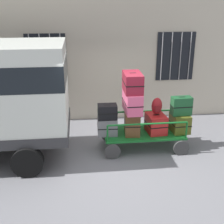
{
  "coord_description": "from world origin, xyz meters",
  "views": [
    {
      "loc": [
        -0.83,
        -6.74,
        3.69
      ],
      "look_at": [
        -0.05,
        0.24,
        1.04
      ],
      "focal_mm": 48.15,
      "sensor_mm": 36.0,
      "label": 1
    }
  ],
  "objects_px": {
    "luggage_cart": "(143,135)",
    "suitcase_center_bottom": "(156,124)",
    "suitcase_left_middle": "(107,112)",
    "suitcase_midleft_middle": "(132,102)",
    "backpack": "(157,106)",
    "suitcase_left_bottom": "(107,126)",
    "suitcase_midright_middle": "(181,106)",
    "suitcase_midleft_bottom": "(132,123)",
    "suitcase_midleft_top": "(133,82)",
    "suitcase_midright_bottom": "(180,123)"
  },
  "relations": [
    {
      "from": "luggage_cart",
      "to": "suitcase_midleft_bottom",
      "type": "distance_m",
      "value": 0.49
    },
    {
      "from": "suitcase_left_bottom",
      "to": "suitcase_midleft_top",
      "type": "height_order",
      "value": "suitcase_midleft_top"
    },
    {
      "from": "suitcase_left_bottom",
      "to": "suitcase_center_bottom",
      "type": "distance_m",
      "value": 1.26
    },
    {
      "from": "suitcase_left_middle",
      "to": "suitcase_midright_bottom",
      "type": "xyz_separation_m",
      "value": [
        1.89,
        -0.0,
        -0.39
      ]
    },
    {
      "from": "suitcase_midleft_middle",
      "to": "suitcase_midleft_top",
      "type": "distance_m",
      "value": 0.5
    },
    {
      "from": "suitcase_midleft_middle",
      "to": "suitcase_midright_bottom",
      "type": "relative_size",
      "value": 1.44
    },
    {
      "from": "luggage_cart",
      "to": "suitcase_left_middle",
      "type": "height_order",
      "value": "suitcase_left_middle"
    },
    {
      "from": "suitcase_midleft_bottom",
      "to": "backpack",
      "type": "height_order",
      "value": "backpack"
    },
    {
      "from": "suitcase_center_bottom",
      "to": "suitcase_midright_bottom",
      "type": "distance_m",
      "value": 0.63
    },
    {
      "from": "suitcase_midright_middle",
      "to": "backpack",
      "type": "xyz_separation_m",
      "value": [
        -0.62,
        0.06,
        -0.01
      ]
    },
    {
      "from": "suitcase_left_middle",
      "to": "suitcase_midleft_top",
      "type": "distance_m",
      "value": 0.96
    },
    {
      "from": "suitcase_center_bottom",
      "to": "backpack",
      "type": "bearing_deg",
      "value": 73.79
    },
    {
      "from": "suitcase_midleft_middle",
      "to": "suitcase_midleft_bottom",
      "type": "bearing_deg",
      "value": -90.0
    },
    {
      "from": "suitcase_left_bottom",
      "to": "suitcase_center_bottom",
      "type": "height_order",
      "value": "suitcase_center_bottom"
    },
    {
      "from": "suitcase_midleft_middle",
      "to": "suitcase_center_bottom",
      "type": "height_order",
      "value": "suitcase_midleft_middle"
    },
    {
      "from": "luggage_cart",
      "to": "backpack",
      "type": "relative_size",
      "value": 4.83
    },
    {
      "from": "suitcase_midleft_bottom",
      "to": "suitcase_midleft_top",
      "type": "xyz_separation_m",
      "value": [
        0.0,
        0.07,
        1.05
      ]
    },
    {
      "from": "suitcase_midleft_middle",
      "to": "suitcase_left_bottom",
      "type": "bearing_deg",
      "value": 178.78
    },
    {
      "from": "luggage_cart",
      "to": "suitcase_center_bottom",
      "type": "relative_size",
      "value": 3.35
    },
    {
      "from": "suitcase_left_bottom",
      "to": "suitcase_midleft_top",
      "type": "distance_m",
      "value": 1.29
    },
    {
      "from": "suitcase_midleft_top",
      "to": "suitcase_center_bottom",
      "type": "bearing_deg",
      "value": -4.31
    },
    {
      "from": "suitcase_left_bottom",
      "to": "suitcase_midleft_bottom",
      "type": "xyz_separation_m",
      "value": [
        0.63,
        -0.06,
        0.08
      ]
    },
    {
      "from": "suitcase_midleft_top",
      "to": "luggage_cart",
      "type": "bearing_deg",
      "value": -7.07
    },
    {
      "from": "suitcase_midleft_middle",
      "to": "backpack",
      "type": "height_order",
      "value": "suitcase_midleft_middle"
    },
    {
      "from": "suitcase_midleft_top",
      "to": "backpack",
      "type": "distance_m",
      "value": 0.9
    },
    {
      "from": "suitcase_midleft_middle",
      "to": "suitcase_midright_bottom",
      "type": "bearing_deg",
      "value": -1.71
    },
    {
      "from": "suitcase_midleft_bottom",
      "to": "suitcase_midright_bottom",
      "type": "height_order",
      "value": "suitcase_midleft_bottom"
    },
    {
      "from": "suitcase_left_middle",
      "to": "suitcase_midleft_middle",
      "type": "distance_m",
      "value": 0.67
    },
    {
      "from": "suitcase_left_middle",
      "to": "suitcase_midleft_middle",
      "type": "relative_size",
      "value": 0.6
    },
    {
      "from": "suitcase_left_middle",
      "to": "suitcase_center_bottom",
      "type": "relative_size",
      "value": 0.77
    },
    {
      "from": "suitcase_midright_middle",
      "to": "suitcase_midleft_middle",
      "type": "bearing_deg",
      "value": 177.91
    },
    {
      "from": "backpack",
      "to": "luggage_cart",
      "type": "bearing_deg",
      "value": -175.09
    },
    {
      "from": "suitcase_midleft_bottom",
      "to": "suitcase_center_bottom",
      "type": "distance_m",
      "value": 0.63
    },
    {
      "from": "suitcase_left_middle",
      "to": "suitcase_left_bottom",
      "type": "bearing_deg",
      "value": 90.0
    },
    {
      "from": "suitcase_center_bottom",
      "to": "backpack",
      "type": "distance_m",
      "value": 0.46
    },
    {
      "from": "suitcase_midleft_middle",
      "to": "suitcase_midright_bottom",
      "type": "height_order",
      "value": "suitcase_midleft_middle"
    },
    {
      "from": "suitcase_midleft_middle",
      "to": "suitcase_midleft_top",
      "type": "relative_size",
      "value": 1.03
    },
    {
      "from": "luggage_cart",
      "to": "suitcase_midleft_top",
      "type": "xyz_separation_m",
      "value": [
        -0.31,
        0.04,
        1.43
      ]
    },
    {
      "from": "luggage_cart",
      "to": "suitcase_midright_middle",
      "type": "bearing_deg",
      "value": -2.21
    },
    {
      "from": "suitcase_left_middle",
      "to": "backpack",
      "type": "bearing_deg",
      "value": 2.3
    },
    {
      "from": "luggage_cart",
      "to": "suitcase_midright_bottom",
      "type": "bearing_deg",
      "value": -1.71
    },
    {
      "from": "suitcase_left_middle",
      "to": "suitcase_midleft_middle",
      "type": "xyz_separation_m",
      "value": [
        0.63,
        0.03,
        0.22
      ]
    },
    {
      "from": "luggage_cart",
      "to": "suitcase_center_bottom",
      "type": "xyz_separation_m",
      "value": [
        0.31,
        -0.01,
        0.32
      ]
    },
    {
      "from": "suitcase_left_middle",
      "to": "suitcase_midleft_top",
      "type": "relative_size",
      "value": 0.62
    },
    {
      "from": "luggage_cart",
      "to": "suitcase_midleft_middle",
      "type": "xyz_separation_m",
      "value": [
        -0.31,
        0.01,
        0.93
      ]
    },
    {
      "from": "suitcase_left_middle",
      "to": "suitcase_midright_middle",
      "type": "relative_size",
      "value": 0.94
    },
    {
      "from": "suitcase_center_bottom",
      "to": "suitcase_midright_middle",
      "type": "distance_m",
      "value": 0.79
    },
    {
      "from": "suitcase_midleft_bottom",
      "to": "suitcase_left_middle",
      "type": "bearing_deg",
      "value": 178.86
    },
    {
      "from": "suitcase_left_bottom",
      "to": "suitcase_midright_middle",
      "type": "xyz_separation_m",
      "value": [
        1.89,
        -0.06,
        0.49
      ]
    },
    {
      "from": "suitcase_center_bottom",
      "to": "suitcase_midright_middle",
      "type": "bearing_deg",
      "value": -2.54
    }
  ]
}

